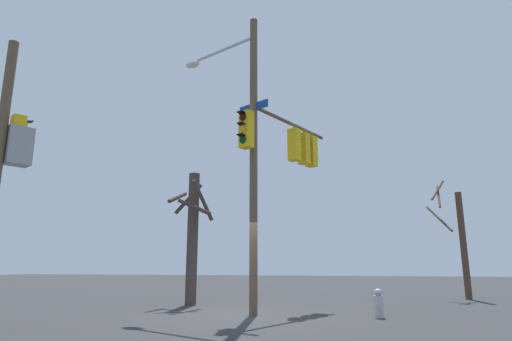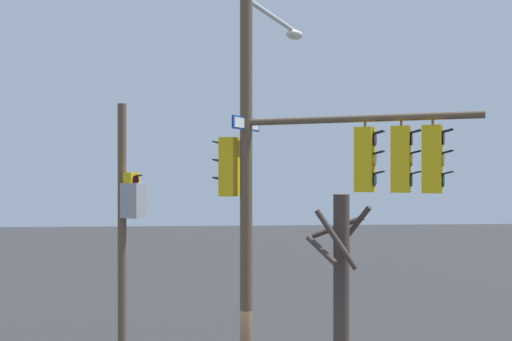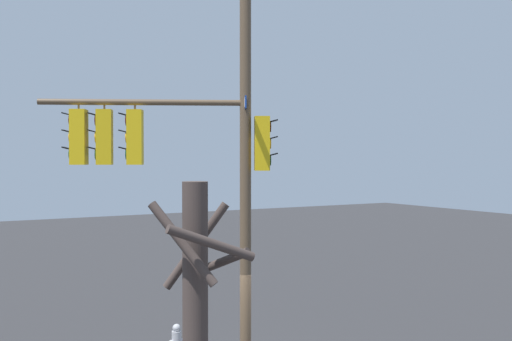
{
  "view_description": "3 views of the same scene",
  "coord_description": "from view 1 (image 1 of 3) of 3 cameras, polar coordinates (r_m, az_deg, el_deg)",
  "views": [
    {
      "loc": [
        -11.57,
        -2.7,
        1.36
      ],
      "look_at": [
        -0.06,
        -0.35,
        3.98
      ],
      "focal_mm": 29.44,
      "sensor_mm": 36.0,
      "label": 1
    },
    {
      "loc": [
        -0.43,
        -10.81,
        5.14
      ],
      "look_at": [
        0.27,
        0.32,
        5.09
      ],
      "focal_mm": 40.02,
      "sensor_mm": 36.0,
      "label": 2
    },
    {
      "loc": [
        6.27,
        10.7,
        4.87
      ],
      "look_at": [
        -0.1,
        -0.09,
        4.62
      ],
      "focal_mm": 43.56,
      "sensor_mm": 36.0,
      "label": 3
    }
  ],
  "objects": [
    {
      "name": "fire_hydrant",
      "position": [
        11.8,
        16.33,
        -17.01
      ],
      "size": [
        0.38,
        0.24,
        0.73
      ],
      "color": "#B2B2B7",
      "rests_on": "ground"
    },
    {
      "name": "bare_tree_across_street",
      "position": [
        14.92,
        -8.65,
        -8.31
      ],
      "size": [
        1.55,
        1.53,
        4.52
      ],
      "color": "#433732",
      "rests_on": "ground"
    },
    {
      "name": "main_signal_pole_assembly",
      "position": [
        13.32,
        1.91,
        3.94
      ],
      "size": [
        4.35,
        4.7,
        8.87
      ],
      "rotation": [
        0.0,
        0.0,
        5.82
      ],
      "color": "brown",
      "rests_on": "ground"
    },
    {
      "name": "ground_plane",
      "position": [
        11.95,
        -1.67,
        -19.09
      ],
      "size": [
        80.0,
        80.0,
        0.0
      ],
      "primitive_type": "plane",
      "color": "#2F2F30"
    },
    {
      "name": "bare_tree_behind_pole",
      "position": [
        18.94,
        25.94,
        -8.27
      ],
      "size": [
        2.28,
        1.3,
        4.96
      ],
      "color": "#4D3729",
      "rests_on": "ground"
    },
    {
      "name": "secondary_pole_assembly",
      "position": [
        11.97,
        -30.77,
        1.38
      ],
      "size": [
        0.84,
        0.69,
        6.95
      ],
      "rotation": [
        0.0,
        0.0,
        5.74
      ],
      "color": "brown",
      "rests_on": "ground"
    }
  ]
}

